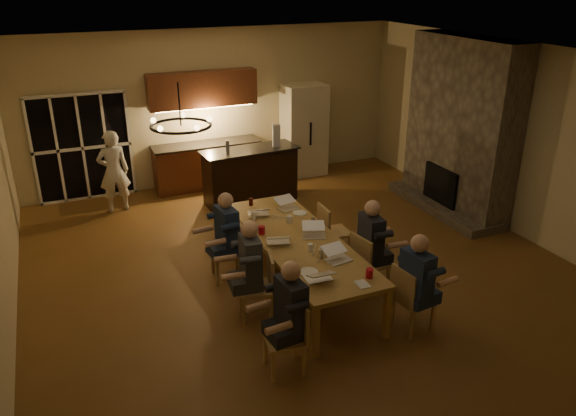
# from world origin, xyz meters

# --- Properties ---
(floor) EXTENTS (9.00, 9.00, 0.00)m
(floor) POSITION_xyz_m (0.00, 0.00, 0.00)
(floor) COLOR brown
(floor) RESTS_ON ground
(back_wall) EXTENTS (8.00, 0.04, 3.20)m
(back_wall) POSITION_xyz_m (0.00, 4.52, 1.60)
(back_wall) COLOR #CBB890
(back_wall) RESTS_ON ground
(right_wall) EXTENTS (0.04, 9.00, 3.20)m
(right_wall) POSITION_xyz_m (4.02, 0.00, 1.60)
(right_wall) COLOR #CBB890
(right_wall) RESTS_ON ground
(ceiling) EXTENTS (8.00, 9.00, 0.04)m
(ceiling) POSITION_xyz_m (0.00, 0.00, 3.22)
(ceiling) COLOR white
(ceiling) RESTS_ON back_wall
(french_doors) EXTENTS (1.86, 0.08, 2.10)m
(french_doors) POSITION_xyz_m (-2.70, 4.47, 1.05)
(french_doors) COLOR black
(french_doors) RESTS_ON ground
(fireplace) EXTENTS (0.58, 2.50, 3.20)m
(fireplace) POSITION_xyz_m (3.70, 1.20, 1.60)
(fireplace) COLOR #6D6455
(fireplace) RESTS_ON ground
(kitchenette) EXTENTS (2.24, 0.68, 2.40)m
(kitchenette) POSITION_xyz_m (-0.30, 4.20, 1.20)
(kitchenette) COLOR brown
(kitchenette) RESTS_ON ground
(refrigerator) EXTENTS (0.90, 0.68, 2.00)m
(refrigerator) POSITION_xyz_m (1.90, 4.15, 1.00)
(refrigerator) COLOR beige
(refrigerator) RESTS_ON ground
(dining_table) EXTENTS (1.10, 3.27, 0.75)m
(dining_table) POSITION_xyz_m (-0.23, -0.29, 0.38)
(dining_table) COLOR #AE8745
(dining_table) RESTS_ON ground
(bar_island) EXTENTS (1.91, 0.80, 1.08)m
(bar_island) POSITION_xyz_m (0.23, 3.03, 0.54)
(bar_island) COLOR black
(bar_island) RESTS_ON ground
(chair_left_near) EXTENTS (0.49, 0.49, 0.89)m
(chair_left_near) POSITION_xyz_m (-1.14, -1.94, 0.45)
(chair_left_near) COLOR tan
(chair_left_near) RESTS_ON ground
(chair_left_mid) EXTENTS (0.53, 0.53, 0.89)m
(chair_left_mid) POSITION_xyz_m (-1.06, -0.80, 0.45)
(chair_left_mid) COLOR tan
(chair_left_mid) RESTS_ON ground
(chair_left_far) EXTENTS (0.48, 0.48, 0.89)m
(chair_left_far) POSITION_xyz_m (-1.10, 0.34, 0.45)
(chair_left_far) COLOR tan
(chair_left_far) RESTS_ON ground
(chair_right_near) EXTENTS (0.49, 0.49, 0.89)m
(chair_right_near) POSITION_xyz_m (0.68, -1.82, 0.45)
(chair_right_near) COLOR tan
(chair_right_near) RESTS_ON ground
(chair_right_mid) EXTENTS (0.51, 0.51, 0.89)m
(chair_right_mid) POSITION_xyz_m (0.66, -0.80, 0.45)
(chair_right_mid) COLOR tan
(chair_right_mid) RESTS_ON ground
(chair_right_far) EXTENTS (0.46, 0.46, 0.89)m
(chair_right_far) POSITION_xyz_m (0.67, 0.30, 0.45)
(chair_right_far) COLOR tan
(chair_right_far) RESTS_ON ground
(person_left_near) EXTENTS (0.65, 0.65, 1.38)m
(person_left_near) POSITION_xyz_m (-1.06, -1.92, 0.69)
(person_left_near) COLOR #21222B
(person_left_near) RESTS_ON ground
(person_right_near) EXTENTS (0.67, 0.67, 1.38)m
(person_right_near) POSITION_xyz_m (0.61, -1.92, 0.69)
(person_right_near) COLOR #1E2A4C
(person_right_near) RESTS_ON ground
(person_left_mid) EXTENTS (0.66, 0.66, 1.38)m
(person_left_mid) POSITION_xyz_m (-1.11, -0.76, 0.69)
(person_left_mid) COLOR #373B42
(person_left_mid) RESTS_ON ground
(person_right_mid) EXTENTS (0.64, 0.64, 1.38)m
(person_right_mid) POSITION_xyz_m (0.65, -0.78, 0.69)
(person_right_mid) COLOR #21222B
(person_right_mid) RESTS_ON ground
(person_left_far) EXTENTS (0.66, 0.66, 1.38)m
(person_left_far) POSITION_xyz_m (-1.10, 0.27, 0.69)
(person_left_far) COLOR #1E2A4C
(person_left_far) RESTS_ON ground
(standing_person) EXTENTS (0.59, 0.40, 1.57)m
(standing_person) POSITION_xyz_m (-2.25, 3.62, 0.78)
(standing_person) COLOR silver
(standing_person) RESTS_ON ground
(chandelier) EXTENTS (0.65, 0.65, 0.03)m
(chandelier) POSITION_xyz_m (-1.94, -1.06, 2.75)
(chandelier) COLOR black
(chandelier) RESTS_ON ceiling
(laptop_a) EXTENTS (0.33, 0.29, 0.23)m
(laptop_a) POSITION_xyz_m (-0.46, -1.39, 0.86)
(laptop_a) COLOR silver
(laptop_a) RESTS_ON dining_table
(laptop_b) EXTENTS (0.36, 0.32, 0.23)m
(laptop_b) POSITION_xyz_m (-0.01, -1.07, 0.86)
(laptop_b) COLOR silver
(laptop_b) RESTS_ON dining_table
(laptop_c) EXTENTS (0.38, 0.36, 0.23)m
(laptop_c) POSITION_xyz_m (-0.53, -0.26, 0.86)
(laptop_c) COLOR silver
(laptop_c) RESTS_ON dining_table
(laptop_d) EXTENTS (0.40, 0.38, 0.23)m
(laptop_d) POSITION_xyz_m (0.01, -0.30, 0.86)
(laptop_d) COLOR silver
(laptop_d) RESTS_ON dining_table
(laptop_e) EXTENTS (0.38, 0.35, 0.23)m
(laptop_e) POSITION_xyz_m (-0.45, 0.75, 0.86)
(laptop_e) COLOR silver
(laptop_e) RESTS_ON dining_table
(laptop_f) EXTENTS (0.37, 0.34, 0.23)m
(laptop_f) POSITION_xyz_m (0.07, 0.76, 0.86)
(laptop_f) COLOR silver
(laptop_f) RESTS_ON dining_table
(mug_front) EXTENTS (0.07, 0.07, 0.10)m
(mug_front) POSITION_xyz_m (-0.22, -0.67, 0.80)
(mug_front) COLOR white
(mug_front) RESTS_ON dining_table
(mug_mid) EXTENTS (0.08, 0.08, 0.10)m
(mug_mid) POSITION_xyz_m (-0.12, 0.30, 0.80)
(mug_mid) COLOR white
(mug_mid) RESTS_ON dining_table
(mug_back) EXTENTS (0.08, 0.08, 0.10)m
(mug_back) POSITION_xyz_m (-0.58, 0.58, 0.80)
(mug_back) COLOR white
(mug_back) RESTS_ON dining_table
(redcup_near) EXTENTS (0.09, 0.09, 0.12)m
(redcup_near) POSITION_xyz_m (0.13, -1.61, 0.81)
(redcup_near) COLOR #B00B1A
(redcup_near) RESTS_ON dining_table
(redcup_mid) EXTENTS (0.10, 0.10, 0.12)m
(redcup_mid) POSITION_xyz_m (-0.65, 0.07, 0.81)
(redcup_mid) COLOR #B00B1A
(redcup_mid) RESTS_ON dining_table
(can_silver) EXTENTS (0.07, 0.07, 0.12)m
(can_silver) POSITION_xyz_m (-0.19, -0.91, 0.81)
(can_silver) COLOR #B2B2B7
(can_silver) RESTS_ON dining_table
(can_cola) EXTENTS (0.06, 0.06, 0.12)m
(can_cola) POSITION_xyz_m (-0.43, 1.13, 0.81)
(can_cola) COLOR #3F0F0C
(can_cola) RESTS_ON dining_table
(can_right) EXTENTS (0.07, 0.07, 0.12)m
(can_right) POSITION_xyz_m (0.16, 0.04, 0.81)
(can_right) COLOR #B2B2B7
(can_right) RESTS_ON dining_table
(plate_near) EXTENTS (0.28, 0.28, 0.02)m
(plate_near) POSITION_xyz_m (0.07, -0.80, 0.76)
(plate_near) COLOR white
(plate_near) RESTS_ON dining_table
(plate_left) EXTENTS (0.25, 0.25, 0.02)m
(plate_left) POSITION_xyz_m (-0.51, -1.21, 0.76)
(plate_left) COLOR white
(plate_left) RESTS_ON dining_table
(plate_far) EXTENTS (0.22, 0.22, 0.02)m
(plate_far) POSITION_xyz_m (0.16, 0.52, 0.76)
(plate_far) COLOR white
(plate_far) RESTS_ON dining_table
(notepad) EXTENTS (0.15, 0.20, 0.01)m
(notepad) POSITION_xyz_m (-0.03, -1.72, 0.76)
(notepad) COLOR white
(notepad) RESTS_ON dining_table
(bar_bottle) EXTENTS (0.07, 0.07, 0.24)m
(bar_bottle) POSITION_xyz_m (-0.22, 2.97, 1.20)
(bar_bottle) COLOR #99999E
(bar_bottle) RESTS_ON bar_island
(bar_blender) EXTENTS (0.17, 0.17, 0.44)m
(bar_blender) POSITION_xyz_m (0.77, 2.99, 1.30)
(bar_blender) COLOR silver
(bar_blender) RESTS_ON bar_island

